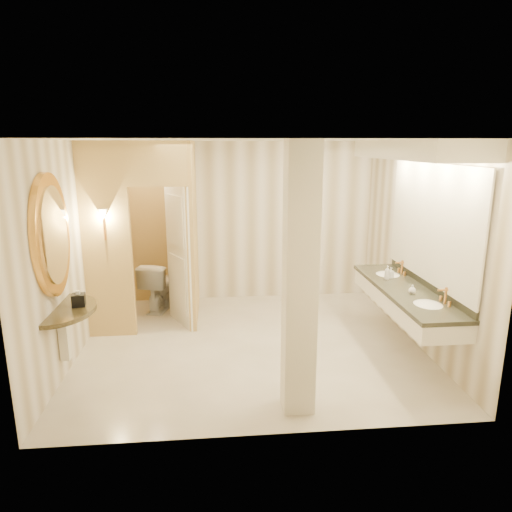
{
  "coord_description": "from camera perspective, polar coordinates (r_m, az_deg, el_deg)",
  "views": [
    {
      "loc": [
        -0.47,
        -5.73,
        2.66
      ],
      "look_at": [
        0.09,
        0.2,
        1.19
      ],
      "focal_mm": 32.0,
      "sensor_mm": 36.0,
      "label": 1
    }
  ],
  "objects": [
    {
      "name": "toilet",
      "position": [
        7.64,
        -11.97,
        -3.6
      ],
      "size": [
        0.65,
        0.88,
        0.81
      ],
      "primitive_type": "imported",
      "rotation": [
        0.0,
        0.0,
        2.86
      ],
      "color": "white",
      "rests_on": "floor"
    },
    {
      "name": "wall_right",
      "position": [
        6.48,
        19.58,
        1.41
      ],
      "size": [
        0.02,
        4.0,
        2.7
      ],
      "primitive_type": "cube",
      "color": "silver",
      "rests_on": "floor"
    },
    {
      "name": "floor",
      "position": [
        6.33,
        -0.64,
        -10.94
      ],
      "size": [
        4.5,
        4.5,
        0.0
      ],
      "primitive_type": "plane",
      "color": "silver",
      "rests_on": "ground"
    },
    {
      "name": "wall_back",
      "position": [
        7.85,
        -1.89,
        4.28
      ],
      "size": [
        4.5,
        0.02,
        2.7
      ],
      "primitive_type": "cube",
      "color": "silver",
      "rests_on": "floor"
    },
    {
      "name": "vanity",
      "position": [
        5.96,
        19.02,
        3.15
      ],
      "size": [
        0.75,
        2.48,
        2.09
      ],
      "color": "white",
      "rests_on": "floor"
    },
    {
      "name": "wall_left",
      "position": [
        6.14,
        -22.1,
        0.54
      ],
      "size": [
        0.02,
        4.0,
        2.7
      ],
      "primitive_type": "cube",
      "color": "silver",
      "rests_on": "floor"
    },
    {
      "name": "console_shelf",
      "position": [
        5.44,
        -23.9,
        -1.31
      ],
      "size": [
        1.03,
        1.03,
        1.97
      ],
      "color": "black",
      "rests_on": "floor"
    },
    {
      "name": "pillar",
      "position": [
        4.44,
        5.51,
        -3.33
      ],
      "size": [
        0.31,
        0.31,
        2.7
      ],
      "primitive_type": "cube",
      "color": "white",
      "rests_on": "floor"
    },
    {
      "name": "toilet_closet",
      "position": [
        6.85,
        -10.8,
        2.92
      ],
      "size": [
        1.5,
        1.55,
        2.7
      ],
      "color": "#D4C16F",
      "rests_on": "floor"
    },
    {
      "name": "ceiling",
      "position": [
        5.75,
        -0.72,
        14.29
      ],
      "size": [
        4.5,
        4.5,
        0.0
      ],
      "primitive_type": "plane",
      "rotation": [
        3.14,
        0.0,
        0.0
      ],
      "color": "silver",
      "rests_on": "wall_back"
    },
    {
      "name": "soap_bottle_c",
      "position": [
        6.39,
        16.08,
        -2.0
      ],
      "size": [
        0.07,
        0.07,
        0.19
      ],
      "primitive_type": "imported",
      "rotation": [
        0.0,
        0.0,
        -0.01
      ],
      "color": "#C6B28C",
      "rests_on": "vanity"
    },
    {
      "name": "tissue_box",
      "position": [
        5.54,
        -21.29,
        -5.14
      ],
      "size": [
        0.16,
        0.16,
        0.14
      ],
      "primitive_type": "cube",
      "rotation": [
        0.0,
        0.0,
        0.15
      ],
      "color": "black",
      "rests_on": "console_shelf"
    },
    {
      "name": "wall_front",
      "position": [
        3.98,
        1.71,
        -5.33
      ],
      "size": [
        4.5,
        0.02,
        2.7
      ],
      "primitive_type": "cube",
      "color": "silver",
      "rests_on": "floor"
    },
    {
      "name": "soap_bottle_b",
      "position": [
        5.9,
        18.97,
        -3.94
      ],
      "size": [
        0.11,
        0.11,
        0.11
      ],
      "primitive_type": "imported",
      "rotation": [
        0.0,
        0.0,
        -0.4
      ],
      "color": "silver",
      "rests_on": "vanity"
    },
    {
      "name": "soap_bottle_a",
      "position": [
        6.48,
        16.49,
        -2.01
      ],
      "size": [
        0.08,
        0.08,
        0.15
      ],
      "primitive_type": "imported",
      "rotation": [
        0.0,
        0.0,
        0.25
      ],
      "color": "beige",
      "rests_on": "vanity"
    },
    {
      "name": "wall_sconce",
      "position": [
        6.4,
        -18.54,
        4.83
      ],
      "size": [
        0.14,
        0.14,
        0.42
      ],
      "color": "#CF8B42",
      "rests_on": "toilet_closet"
    }
  ]
}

